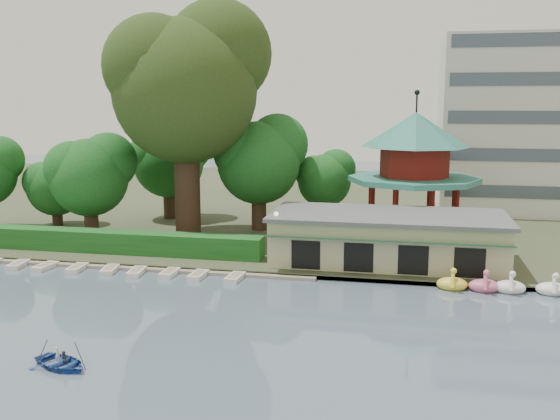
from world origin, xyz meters
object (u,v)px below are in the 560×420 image
(dock, at_px, (107,265))
(pavilion, at_px, (414,162))
(big_tree, at_px, (187,79))
(boathouse, at_px, (388,237))
(rowboat_with_passengers, at_px, (61,359))

(dock, bearing_deg, pavilion, 31.66)
(pavilion, distance_m, big_tree, 22.50)
(boathouse, height_order, rowboat_with_passengers, boathouse)
(pavilion, distance_m, rowboat_with_passengers, 37.86)
(rowboat_with_passengers, bearing_deg, dock, 110.17)
(boathouse, relative_size, pavilion, 1.38)
(pavilion, relative_size, big_tree, 0.61)
(dock, relative_size, big_tree, 1.54)
(dock, xyz_separation_m, boathouse, (22.00, 4.77, 2.25))
(dock, height_order, pavilion, pavilion)
(pavilion, bearing_deg, boathouse, -101.28)
(pavilion, bearing_deg, big_tree, -169.70)
(boathouse, relative_size, rowboat_with_passengers, 3.49)
(dock, height_order, boathouse, boathouse)
(dock, relative_size, pavilion, 2.52)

